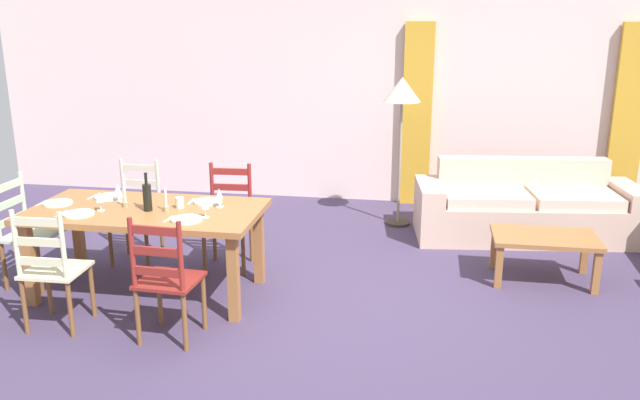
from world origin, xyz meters
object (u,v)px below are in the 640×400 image
(dining_chair_head_west, at_px, (26,232))
(dining_chair_near_right, at_px, (166,279))
(wine_bottle, at_px, (147,197))
(wine_glass_near_right, at_px, (205,204))
(wine_glass_near_left, at_px, (100,198))
(wine_glass_far_right, at_px, (219,194))
(dining_chair_far_right, at_px, (229,217))
(couch, at_px, (525,210))
(wine_glass_far_left, at_px, (118,189))
(standing_lamp, at_px, (402,99))
(coffee_cup_primary, at_px, (180,203))
(dining_chair_far_left, at_px, (137,212))
(dining_table, at_px, (146,219))
(dining_chair_near_left, at_px, (52,269))
(coffee_table, at_px, (545,242))

(dining_chair_head_west, bearing_deg, dining_chair_near_right, -26.18)
(wine_bottle, distance_m, wine_glass_near_right, 0.53)
(wine_glass_near_left, distance_m, wine_glass_far_right, 0.96)
(dining_chair_far_right, bearing_deg, wine_glass_near_left, -133.59)
(wine_glass_far_right, distance_m, couch, 3.38)
(wine_glass_far_left, height_order, standing_lamp, standing_lamp)
(wine_glass_far_left, xyz_separation_m, coffee_cup_primary, (0.59, -0.09, -0.07))
(dining_chair_near_right, bearing_deg, dining_chair_far_left, 121.13)
(dining_table, distance_m, couch, 3.91)
(dining_chair_near_right, relative_size, dining_chair_head_west, 1.00)
(wine_glass_far_right, bearing_deg, dining_chair_near_right, -97.34)
(dining_chair_near_right, xyz_separation_m, dining_chair_head_west, (-1.60, 0.79, 0.00))
(dining_chair_near_left, xyz_separation_m, dining_chair_near_right, (0.91, -0.04, 0.00))
(dining_chair_near_right, xyz_separation_m, wine_bottle, (-0.43, 0.71, 0.39))
(wine_bottle, bearing_deg, wine_glass_near_right, -10.95)
(dining_chair_near_right, distance_m, coffee_table, 3.27)
(wine_bottle, height_order, coffee_cup_primary, wine_bottle)
(wine_glass_near_left, relative_size, coffee_cup_primary, 1.79)
(wine_glass_far_right, bearing_deg, dining_table, -166.92)
(coffee_table, bearing_deg, wine_glass_far_left, -169.38)
(dining_chair_far_right, height_order, standing_lamp, standing_lamp)
(dining_chair_near_left, bearing_deg, coffee_cup_primary, 47.95)
(wine_glass_near_right, height_order, coffee_table, wine_glass_near_right)
(dining_table, bearing_deg, dining_chair_far_left, 120.42)
(wine_glass_far_right, relative_size, coffee_cup_primary, 1.79)
(wine_glass_far_right, bearing_deg, wine_glass_near_left, -164.40)
(wine_glass_far_right, xyz_separation_m, coffee_cup_primary, (-0.32, -0.07, -0.07))
(dining_chair_far_right, distance_m, coffee_cup_primary, 0.76)
(wine_glass_near_left, bearing_deg, wine_glass_near_right, -2.12)
(dining_chair_near_right, height_order, coffee_table, dining_chair_near_right)
(coffee_cup_primary, relative_size, coffee_table, 0.10)
(dining_chair_head_west, relative_size, standing_lamp, 0.59)
(dining_chair_near_left, distance_m, wine_bottle, 0.91)
(standing_lamp, bearing_deg, wine_glass_near_left, -134.27)
(coffee_cup_primary, bearing_deg, dining_chair_far_right, 73.11)
(dining_chair_near_right, height_order, wine_bottle, wine_bottle)
(coffee_cup_primary, height_order, coffee_table, coffee_cup_primary)
(wine_glass_far_right, distance_m, coffee_cup_primary, 0.33)
(dining_chair_near_left, distance_m, wine_glass_near_right, 1.22)
(dining_chair_far_right, xyz_separation_m, coffee_table, (2.84, 0.11, -0.12))
(dining_chair_near_left, height_order, wine_bottle, wine_bottle)
(wine_bottle, height_order, coffee_table, wine_bottle)
(dining_table, distance_m, coffee_table, 3.44)
(wine_glass_far_right, relative_size, couch, 0.07)
(dining_table, xyz_separation_m, coffee_table, (3.32, 0.84, -0.31))
(wine_glass_far_left, relative_size, coffee_table, 0.18)
(wine_glass_far_left, bearing_deg, standing_lamp, 42.37)
(wine_bottle, height_order, wine_glass_far_left, wine_bottle)
(dining_chair_near_left, bearing_deg, couch, 36.54)
(wine_glass_near_left, xyz_separation_m, wine_glass_near_right, (0.90, -0.03, 0.00))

